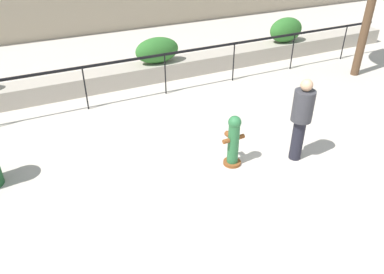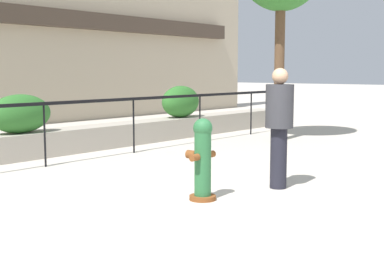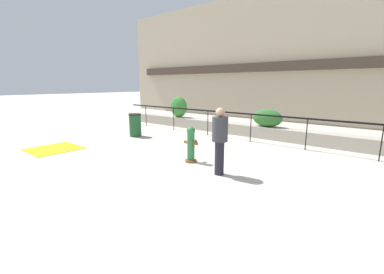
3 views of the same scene
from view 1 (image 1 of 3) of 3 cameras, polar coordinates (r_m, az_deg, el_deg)
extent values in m
plane|color=beige|center=(6.84, 12.09, -9.20)|extent=(120.00, 120.00, 0.00)
cube|color=#ADA393|center=(11.31, -6.18, 9.86)|extent=(18.00, 0.70, 0.50)
cube|color=black|center=(10.04, -4.21, 12.43)|extent=(15.00, 0.05, 0.06)
cylinder|color=black|center=(9.72, -15.95, 7.16)|extent=(0.04, 0.04, 1.15)
cylinder|color=black|center=(10.23, -4.09, 9.55)|extent=(0.04, 0.04, 1.15)
cylinder|color=black|center=(11.15, 6.35, 11.30)|extent=(0.04, 0.04, 1.15)
cylinder|color=black|center=(12.37, 15.06, 12.48)|extent=(0.04, 0.04, 1.15)
cylinder|color=black|center=(13.81, 22.14, 13.22)|extent=(0.04, 0.04, 1.15)
ellipsoid|color=#2D6B28|center=(11.17, -5.34, 13.02)|extent=(1.31, 0.64, 0.75)
ellipsoid|color=#2D6B28|center=(13.42, 14.13, 15.55)|extent=(1.21, 0.69, 0.81)
cylinder|color=brown|center=(7.56, 6.12, -3.88)|extent=(0.37, 0.37, 0.06)
cylinder|color=#286638|center=(7.31, 6.32, -0.97)|extent=(0.23, 0.23, 0.85)
sphere|color=#286638|center=(7.07, 6.53, 2.24)|extent=(0.25, 0.25, 0.25)
cylinder|color=brown|center=(7.38, 5.58, 0.36)|extent=(0.12, 0.15, 0.11)
cylinder|color=brown|center=(7.34, 7.48, 0.05)|extent=(0.13, 0.10, 0.09)
cylinder|color=brown|center=(7.17, 5.22, -0.64)|extent=(0.13, 0.10, 0.09)
cylinder|color=brown|center=(12.29, 25.15, 15.87)|extent=(0.24, 0.24, 3.32)
cylinder|color=black|center=(7.76, 15.76, -0.38)|extent=(0.33, 0.33, 0.88)
cylinder|color=#333338|center=(7.40, 16.58, 4.56)|extent=(0.55, 0.55, 0.62)
sphere|color=tan|center=(7.23, 17.09, 7.56)|extent=(0.23, 0.23, 0.23)
camera|label=2|loc=(3.41, -58.05, -43.78)|focal=50.00mm
camera|label=3|loc=(8.43, 63.93, -1.20)|focal=24.00mm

